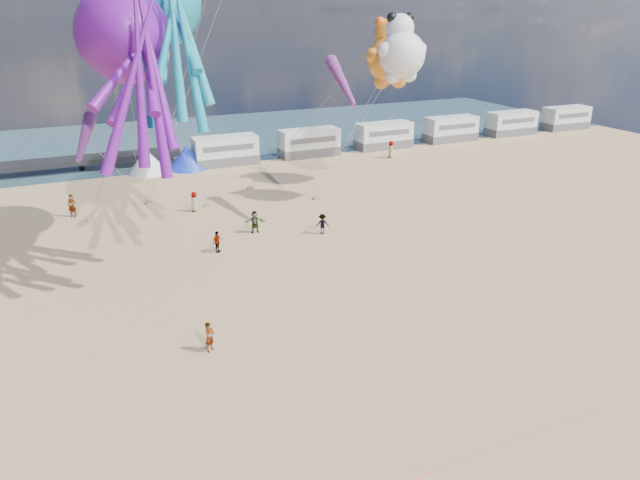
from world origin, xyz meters
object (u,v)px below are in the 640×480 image
Objects in this scene: motorhome_1 at (309,143)px; kite_panda at (402,55)px; sandbag_a at (92,221)px; windsock_mid at (342,82)px; sandbag_c at (316,198)px; sandbag_e at (149,202)px; beachgoer_0 at (195,202)px; kite_octopus_teal at (155,3)px; beachgoer_6 at (391,150)px; kite_octopus_purple at (123,35)px; beachgoer_3 at (217,242)px; beachgoer_5 at (72,206)px; windsock_left at (134,6)px; motorhome_4 at (511,123)px; beachgoer_2 at (322,224)px; windsock_right at (85,138)px; motorhome_2 at (384,135)px; sandbag_d at (250,187)px; tent_blue at (187,157)px; sandbag_b at (208,205)px; motorhome_0 at (225,151)px; standing_person at (209,337)px; kite_teddy_orange at (391,60)px; tent_white at (147,161)px; motorhome_5 at (566,118)px; motorhome_3 at (451,129)px; beachgoer_4 at (255,222)px.

kite_panda is at bearing -89.46° from motorhome_1.
windsock_mid reaches higher than sandbag_a.
sandbag_c is 14.10m from sandbag_e.
kite_octopus_teal is (-2.25, -4.45, 14.70)m from beachgoer_0.
beachgoer_6 is 3.75× the size of sandbag_e.
kite_octopus_purple reaches higher than motorhome_1.
beachgoer_5 is (-8.55, 11.60, 0.16)m from beachgoer_3.
motorhome_4 is at bearing 16.04° from windsock_left.
kite_octopus_purple is (4.37, -9.69, 12.87)m from beachgoer_5.
sandbag_a is 16.13m from windsock_left.
beachgoer_2 is 10.54m from windsock_mid.
windsock_right is at bearing -48.64° from beachgoer_5.
motorhome_2 is 21.56m from sandbag_d.
beachgoer_2 is (5.00, -22.34, -0.45)m from tent_blue.
sandbag_b is 0.04× the size of kite_octopus_purple.
beachgoer_3 is at bearing 175.12° from kite_panda.
motorhome_2 reaches higher than beachgoer_3.
windsock_right is (-32.89, -17.74, 5.91)m from motorhome_2.
sandbag_e is at bearing 78.51° from windsock_right.
windsock_mid is at bearing -77.80° from motorhome_0.
standing_person is 26.68m from sandbag_d.
beachgoer_5 is (-53.37, -10.97, -0.60)m from motorhome_4.
kite_teddy_orange is 21.89m from windsock_left.
beachgoer_5 is 0.30× the size of kite_panda.
motorhome_4 is at bearing 158.17° from beachgoer_6.
motorhome_1 is 39.45m from standing_person.
motorhome_0 reaches higher than sandbag_b.
windsock_left reaches higher than beachgoer_6.
kite_octopus_purple is (-3.00, -20.66, 12.57)m from tent_white.
windsock_right reaches higher than sandbag_d.
motorhome_5 is at bearing 154.35° from beachgoer_6.
motorhome_3 is 0.55× the size of kite_octopus_purple.
beachgoer_4 is at bearing -88.26° from tent_blue.
tent_blue is at bearing 180.00° from motorhome_2.
beachgoer_4 is at bearing 69.89° from beachgoer_0.
beachgoer_5 is (-11.37, -10.97, -0.30)m from tent_blue.
tent_white is 2.68× the size of beachgoer_3.
standing_person is 18.09m from windsock_right.
kite_teddy_orange is (16.88, -0.19, 10.97)m from sandbag_b.
sandbag_a is at bearing 59.28° from standing_person.
sandbag_c and sandbag_d have the same top height.
motorhome_5 is 1.49× the size of windsock_right.
beachgoer_0 is 15.44m from kite_octopus_purple.
sandbag_c is 10.97m from windsock_mid.
motorhome_0 is 1.00× the size of motorhome_3.
motorhome_2 is 0.86× the size of windsock_left.
tent_white is 24.37m from kite_octopus_purple.
beachgoer_6 is at bearing 41.54° from windsock_right.
motorhome_0 is at bearing 129.37° from kite_teddy_orange.
beachgoer_3 is at bearing -155.62° from kite_teddy_orange.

